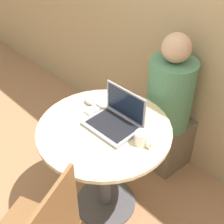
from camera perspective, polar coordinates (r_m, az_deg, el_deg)
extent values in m
plane|color=#9E704C|center=(2.39, -1.17, -16.21)|extent=(12.00, 12.00, 0.00)
cylinder|color=#4C4C51|center=(2.38, -1.17, -16.07)|extent=(0.44, 0.44, 0.02)
cylinder|color=#4C4C51|center=(2.10, -1.29, -10.46)|extent=(0.08, 0.08, 0.68)
cylinder|color=beige|center=(1.85, -1.45, -3.19)|extent=(0.80, 0.80, 0.02)
cube|color=gray|center=(1.84, -0.03, -2.63)|extent=(0.31, 0.24, 0.02)
cube|color=black|center=(1.83, -0.03, -2.36)|extent=(0.27, 0.19, 0.00)
cube|color=gray|center=(1.84, 2.52, 1.56)|extent=(0.30, 0.02, 0.19)
cube|color=#141E33|center=(1.83, 2.39, 1.48)|extent=(0.28, 0.01, 0.17)
cube|color=silver|center=(1.97, -3.47, 0.36)|extent=(0.06, 0.11, 0.02)
ellipsoid|color=#B2B2B7|center=(2.02, -4.28, 1.90)|extent=(0.07, 0.04, 0.04)
cylinder|color=white|center=(1.73, 5.39, -4.77)|extent=(0.08, 0.08, 0.08)
torus|color=white|center=(1.70, 6.67, -5.61)|extent=(0.06, 0.01, 0.06)
cylinder|color=brown|center=(2.10, -15.11, -19.00)|extent=(0.04, 0.04, 0.43)
cube|color=brown|center=(2.59, 11.08, -4.50)|extent=(0.35, 0.48, 0.43)
cylinder|color=#4C7F5B|center=(2.22, 10.56, 3.23)|extent=(0.33, 0.33, 0.52)
sphere|color=tan|center=(2.04, 11.72, 11.42)|extent=(0.19, 0.19, 0.19)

